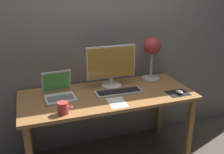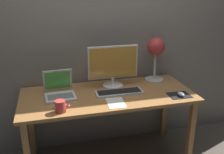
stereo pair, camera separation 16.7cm
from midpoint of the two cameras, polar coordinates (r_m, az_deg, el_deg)
name	(u,v)px [view 1 (the left image)]	position (r m, az deg, el deg)	size (l,w,h in m)	color
back_wall	(95,27)	(2.60, -5.77, 11.05)	(4.80, 0.06, 2.60)	gray
desk	(107,101)	(2.41, -3.02, -5.52)	(1.60, 0.70, 0.74)	#A8703D
monitor	(111,65)	(2.48, -2.12, 2.73)	(0.49, 0.20, 0.41)	silver
keyboard_main	(119,92)	(2.38, -0.47, -3.42)	(0.44, 0.15, 0.03)	silver
laptop	(58,90)	(2.36, -13.91, -2.92)	(0.28, 0.30, 0.23)	silver
desk_lamp	(152,49)	(2.67, 7.22, 6.15)	(0.19, 0.19, 0.45)	beige
mousepad	(178,93)	(2.45, 12.61, -3.55)	(0.20, 0.16, 0.00)	black
mouse	(179,92)	(2.43, 12.96, -3.30)	(0.06, 0.10, 0.03)	slate
coffee_mug	(63,108)	(2.06, -13.19, -6.80)	(0.12, 0.09, 0.10)	#CC3F3F
paper_sheet_near_mouse	(117,103)	(2.20, -0.99, -5.80)	(0.15, 0.21, 0.00)	white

